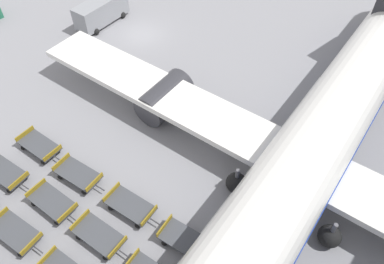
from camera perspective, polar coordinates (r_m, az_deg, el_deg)
ground_plane at (r=36.44m, az=-7.66°, el=14.53°), size 500.00×500.00×0.00m
airplane at (r=23.46m, az=18.17°, el=-2.01°), size 42.45×46.99×11.26m
service_van at (r=38.14m, az=-13.64°, el=17.52°), size 2.62×5.60×2.35m
baggage_dolly_row_mid_a_col_b at (r=24.03m, az=-25.28°, el=-13.69°), size 3.75×1.88×0.92m
baggage_dolly_row_mid_b_col_a at (r=26.81m, az=-26.57°, el=-5.57°), size 3.75×1.87×0.92m
baggage_dolly_row_mid_b_col_b at (r=24.30m, az=-20.48°, el=-10.01°), size 3.73×1.78×0.92m
baggage_dolly_row_mid_b_col_c at (r=22.41m, az=-13.97°, el=-15.06°), size 3.74×1.83×0.92m
baggage_dolly_row_far_col_a at (r=27.40m, az=-22.21°, el=-1.95°), size 3.73×1.79×0.92m
baggage_dolly_row_far_col_b at (r=25.00m, az=-16.94°, el=-6.19°), size 3.75×1.89×0.92m
baggage_dolly_row_far_col_c at (r=22.99m, az=-9.36°, el=-11.04°), size 3.75×1.87×0.92m
baggage_dolly_row_far_col_d at (r=21.66m, az=-0.91°, el=-16.22°), size 3.75×1.91×0.92m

